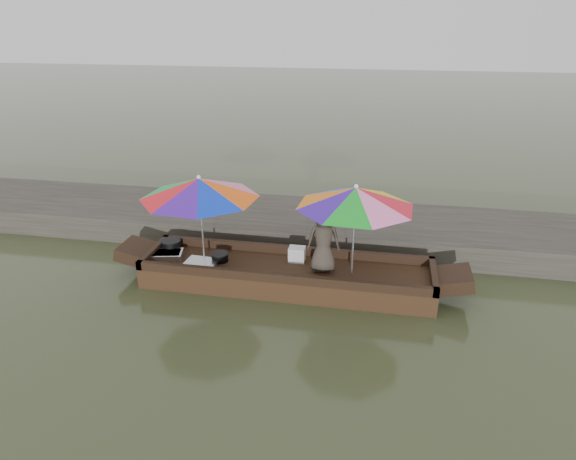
% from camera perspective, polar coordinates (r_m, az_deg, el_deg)
% --- Properties ---
extents(water, '(80.00, 80.00, 0.00)m').
position_cam_1_polar(water, '(8.98, -0.12, -6.14)').
color(water, '#394022').
rests_on(water, ground).
extents(dock, '(22.00, 2.20, 0.50)m').
position_cam_1_polar(dock, '(10.83, 2.13, 0.54)').
color(dock, '#2D2B26').
rests_on(dock, ground).
extents(boat_hull, '(4.97, 1.20, 0.35)m').
position_cam_1_polar(boat_hull, '(8.89, -0.12, -5.16)').
color(boat_hull, black).
rests_on(boat_hull, water).
extents(cooking_pot, '(0.36, 0.36, 0.19)m').
position_cam_1_polar(cooking_pot, '(9.65, -12.87, -1.65)').
color(cooking_pot, black).
rests_on(cooking_pot, boat_hull).
extents(tray_crayfish, '(0.62, 0.50, 0.09)m').
position_cam_1_polar(tray_crayfish, '(9.41, -13.31, -2.66)').
color(tray_crayfish, silver).
rests_on(tray_crayfish, boat_hull).
extents(tray_scallop, '(0.57, 0.41, 0.06)m').
position_cam_1_polar(tray_scallop, '(9.03, -9.57, -3.59)').
color(tray_scallop, silver).
rests_on(tray_scallop, boat_hull).
extents(charcoal_grill, '(0.29, 0.29, 0.14)m').
position_cam_1_polar(charcoal_grill, '(9.08, -7.58, -3.03)').
color(charcoal_grill, black).
rests_on(charcoal_grill, boat_hull).
extents(supply_bag, '(0.28, 0.23, 0.26)m').
position_cam_1_polar(supply_bag, '(8.97, 0.99, -2.71)').
color(supply_bag, silver).
rests_on(supply_bag, boat_hull).
extents(vendor, '(0.59, 0.42, 1.13)m').
position_cam_1_polar(vendor, '(8.48, 3.97, -1.13)').
color(vendor, '#3D352D').
rests_on(vendor, boat_hull).
extents(umbrella_bow, '(2.52, 2.52, 1.55)m').
position_cam_1_polar(umbrella_bow, '(8.88, -9.58, 1.21)').
color(umbrella_bow, pink).
rests_on(umbrella_bow, boat_hull).
extents(umbrella_stern, '(2.45, 2.45, 1.55)m').
position_cam_1_polar(umbrella_stern, '(8.36, 7.32, -0.03)').
color(umbrella_stern, yellow).
rests_on(umbrella_stern, boat_hull).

